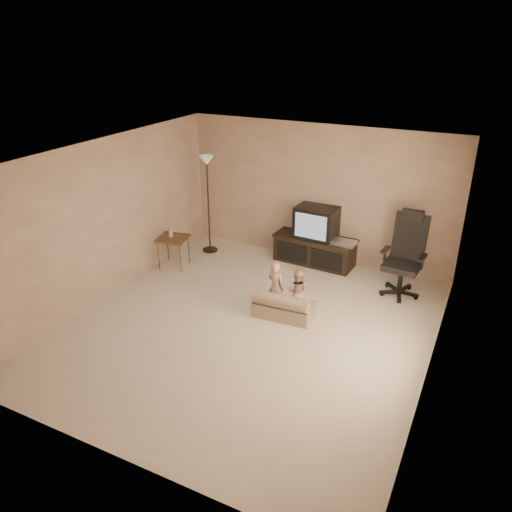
{
  "coord_description": "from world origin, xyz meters",
  "views": [
    {
      "loc": [
        2.84,
        -5.5,
        3.96
      ],
      "look_at": [
        -0.18,
        0.6,
        0.86
      ],
      "focal_mm": 35.0,
      "sensor_mm": 36.0,
      "label": 1
    }
  ],
  "objects": [
    {
      "name": "office_chair",
      "position": [
        1.76,
        2.04,
        0.5
      ],
      "size": [
        0.69,
        0.72,
        1.38
      ],
      "rotation": [
        0.0,
        0.0,
        -0.08
      ],
      "color": "black",
      "rests_on": "floor"
    },
    {
      "name": "toddler_left",
      "position": [
        0.15,
        0.6,
        0.41
      ],
      "size": [
        0.35,
        0.29,
        0.82
      ],
      "primitive_type": "imported",
      "rotation": [
        0.0,
        0.0,
        2.88
      ],
      "color": "tan",
      "rests_on": "floor"
    },
    {
      "name": "floor",
      "position": [
        0.0,
        0.0,
        0.0
      ],
      "size": [
        5.5,
        5.5,
        0.0
      ],
      "primitive_type": "plane",
      "color": "beige",
      "rests_on": "ground"
    },
    {
      "name": "child_sofa",
      "position": [
        0.33,
        0.48,
        0.17
      ],
      "size": [
        0.9,
        0.55,
        0.43
      ],
      "rotation": [
        0.0,
        0.0,
        0.06
      ],
      "color": "tan",
      "rests_on": "floor"
    },
    {
      "name": "side_table",
      "position": [
        -2.16,
        1.23,
        0.55
      ],
      "size": [
        0.61,
        0.61,
        0.77
      ],
      "rotation": [
        0.0,
        0.0,
        0.22
      ],
      "color": "brown",
      "rests_on": "floor"
    },
    {
      "name": "toddler_right",
      "position": [
        0.47,
        0.68,
        0.36
      ],
      "size": [
        0.36,
        0.22,
        0.73
      ],
      "primitive_type": "imported",
      "rotation": [
        0.0,
        0.0,
        3.21
      ],
      "color": "tan",
      "rests_on": "floor"
    },
    {
      "name": "floor_lamp",
      "position": [
        -1.94,
        2.12,
        1.36
      ],
      "size": [
        0.29,
        0.29,
        1.87
      ],
      "color": "#2F2215",
      "rests_on": "floor"
    },
    {
      "name": "room_shell",
      "position": [
        0.0,
        0.0,
        1.52
      ],
      "size": [
        5.5,
        5.5,
        5.5
      ],
      "color": "white",
      "rests_on": "floor"
    },
    {
      "name": "tv_stand",
      "position": [
        0.09,
        2.49,
        0.45
      ],
      "size": [
        1.54,
        0.64,
        1.08
      ],
      "rotation": [
        0.0,
        0.0,
        -0.06
      ],
      "color": "black",
      "rests_on": "floor"
    }
  ]
}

